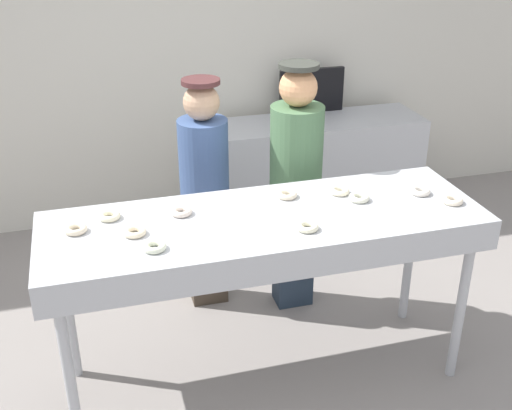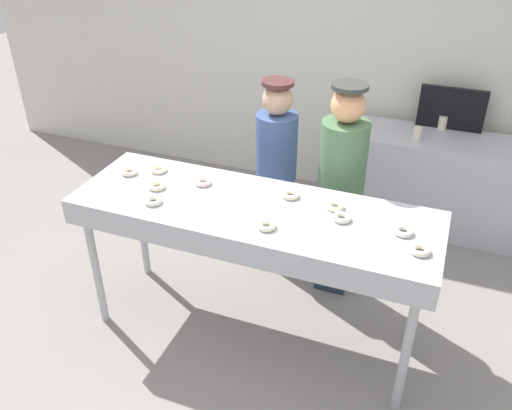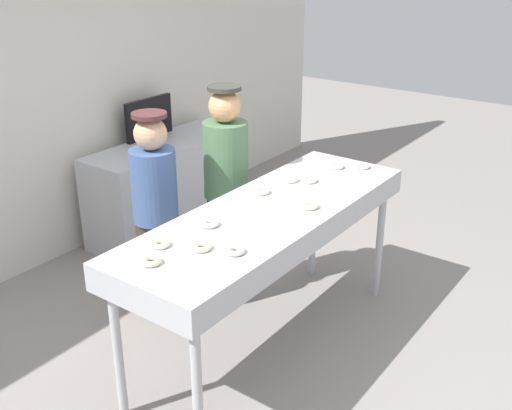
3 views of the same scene
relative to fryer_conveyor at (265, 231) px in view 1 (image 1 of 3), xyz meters
name	(u,v)px [view 1 (image 1 of 3)]	position (x,y,z in m)	size (l,w,h in m)	color
ground_plane	(264,373)	(0.00, 0.00, -0.95)	(16.00, 16.00, 0.00)	gray
back_wall	(183,31)	(0.00, 2.33, 0.61)	(8.00, 0.12, 3.14)	silver
fryer_conveyor	(265,231)	(0.00, 0.00, 0.00)	(2.32, 0.76, 1.04)	#B7BABF
sugar_donut_0	(307,227)	(0.16, -0.20, 0.11)	(0.11, 0.11, 0.03)	#F4EDC8
sugar_donut_1	(181,212)	(-0.41, 0.14, 0.11)	(0.11, 0.11, 0.03)	#F4E0CD
sugar_donut_2	(109,216)	(-0.78, 0.19, 0.11)	(0.11, 0.11, 0.03)	#FEF3C9
sugar_donut_3	(453,200)	(1.03, -0.12, 0.11)	(0.11, 0.11, 0.03)	#F9E6C8
sugar_donut_4	(420,191)	(0.91, 0.03, 0.11)	(0.11, 0.11, 0.03)	silver
sugar_donut_5	(76,229)	(-0.95, 0.09, 0.11)	(0.11, 0.11, 0.03)	#F9E4C1
sugar_donut_6	(359,198)	(0.55, 0.05, 0.11)	(0.11, 0.11, 0.03)	#EBEACC
sugar_donut_7	(154,247)	(-0.60, -0.19, 0.11)	(0.11, 0.11, 0.03)	white
sugar_donut_8	(135,232)	(-0.67, -0.02, 0.11)	(0.11, 0.11, 0.03)	#FDEAC3
sugar_donut_9	(339,191)	(0.48, 0.16, 0.11)	(0.11, 0.11, 0.03)	#FEF2CE
sugar_donut_10	(287,195)	(0.18, 0.19, 0.11)	(0.11, 0.11, 0.03)	#FBEAC7
worker_baker	(205,184)	(-0.15, 0.87, -0.08)	(0.32, 0.32, 1.56)	#3C3126
worker_assistant	(296,176)	(0.40, 0.68, -0.01)	(0.33, 0.33, 1.66)	#202E3E
prep_counter	(318,169)	(1.04, 1.88, -0.52)	(1.73, 0.57, 0.87)	#B7BABF
paper_cup_0	(306,107)	(0.99, 2.09, -0.02)	(0.07, 0.07, 0.12)	beige
paper_cup_1	(299,120)	(0.81, 1.76, -0.02)	(0.07, 0.07, 0.12)	beige
menu_display	(312,91)	(1.04, 2.12, 0.11)	(0.56, 0.04, 0.38)	black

